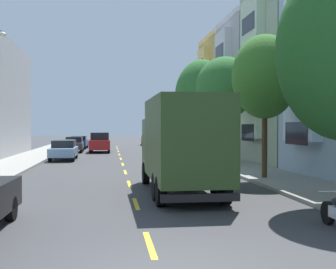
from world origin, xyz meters
TOP-DOWN VIEW (x-y plane):
  - ground_plane at (0.00, 30.00)m, footprint 160.00×160.00m
  - sidewalk_left at (-7.10, 28.00)m, footprint 3.20×120.00m
  - sidewalk_right at (7.10, 28.00)m, footprint 3.20×120.00m
  - lane_centerline_dashes at (0.00, 24.50)m, footprint 0.14×47.20m
  - townhouse_fourth_dove_grey at (14.22, 27.93)m, footprint 11.85×7.34m
  - townhouse_fifth_mustard at (13.86, 35.47)m, footprint 11.14×7.34m
  - street_tree_second at (6.40, 12.45)m, footprint 3.12×3.12m
  - street_tree_third at (6.40, 19.55)m, footprint 3.72×3.72m
  - street_tree_farthest at (6.40, 26.66)m, footprint 4.28×4.28m
  - delivery_box_truck at (1.80, 8.75)m, footprint 2.44×7.55m
  - parked_sedan_navy at (-4.30, 42.94)m, footprint 1.92×4.55m
  - parked_suv_burgundy at (4.41, 51.01)m, footprint 2.06×4.84m
  - parked_hatchback_charcoal at (-4.32, 36.16)m, footprint 1.78×4.02m
  - parked_wagon_sky at (-4.29, 26.28)m, footprint 1.84×4.71m
  - parked_wagon_forest at (4.49, 31.95)m, footprint 1.93×4.74m
  - parked_wagon_white at (4.23, 26.29)m, footprint 1.94×4.75m
  - moving_red_sedan at (-1.80, 35.75)m, footprint 1.95×4.80m

SIDE VIEW (x-z plane):
  - ground_plane at x=0.00m, z-range 0.00..0.00m
  - lane_centerline_dashes at x=0.00m, z-range 0.00..0.01m
  - sidewalk_left at x=-7.10m, z-range 0.00..0.14m
  - sidewalk_right at x=7.10m, z-range 0.00..0.14m
  - parked_sedan_navy at x=-4.30m, z-range 0.03..1.46m
  - parked_hatchback_charcoal at x=-4.32m, z-range 0.01..1.51m
  - parked_wagon_sky at x=-4.29m, z-range 0.05..1.55m
  - parked_wagon_forest at x=4.49m, z-range 0.05..1.55m
  - parked_wagon_white at x=4.23m, z-range 0.05..1.55m
  - parked_suv_burgundy at x=4.41m, z-range 0.02..1.95m
  - moving_red_sedan at x=-1.80m, z-range 0.02..1.95m
  - delivery_box_truck at x=1.80m, z-range 0.21..3.78m
  - street_tree_farthest at x=6.40m, z-range 1.01..8.72m
  - street_tree_second at x=6.40m, z-range 1.51..8.25m
  - street_tree_third at x=6.40m, z-range 1.58..8.39m
  - townhouse_fifth_mustard at x=13.86m, z-range -0.20..11.30m
  - townhouse_fourth_dove_grey at x=14.22m, z-range -0.20..11.40m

